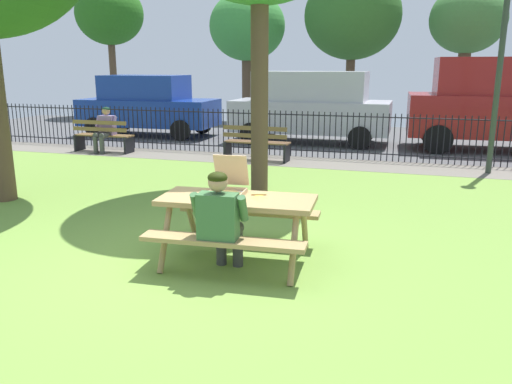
{
  "coord_description": "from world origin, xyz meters",
  "views": [
    {
      "loc": [
        2.55,
        -5.26,
        2.27
      ],
      "look_at": [
        0.74,
        0.57,
        0.75
      ],
      "focal_mm": 36.03,
      "sensor_mm": 36.0,
      "label": 1
    }
  ],
  "objects": [
    {
      "name": "ground",
      "position": [
        0.0,
        1.67,
        -0.01
      ],
      "size": [
        28.0,
        11.33,
        0.02
      ],
      "primitive_type": "cube",
      "color": "olive"
    },
    {
      "name": "cobblestone_walkway",
      "position": [
        0.0,
        6.63,
        -0.0
      ],
      "size": [
        28.0,
        1.4,
        0.01
      ],
      "primitive_type": "cube",
      "color": "slate"
    },
    {
      "name": "street_asphalt",
      "position": [
        0.0,
        10.98,
        -0.01
      ],
      "size": [
        28.0,
        7.29,
        0.01
      ],
      "primitive_type": "cube",
      "color": "#515154"
    },
    {
      "name": "picnic_table_foreground",
      "position": [
        0.64,
        0.18,
        0.6
      ],
      "size": [
        1.9,
        1.6,
        0.79
      ],
      "color": "#A38553",
      "rests_on": "ground"
    },
    {
      "name": "pizza_box_open",
      "position": [
        0.48,
        0.3,
        0.86
      ],
      "size": [
        0.45,
        0.53,
        0.46
      ],
      "color": "tan",
      "rests_on": "picnic_table_foreground"
    },
    {
      "name": "pizza_slice_on_table",
      "position": [
        0.88,
        0.26,
        0.78
      ],
      "size": [
        0.24,
        0.31,
        0.02
      ],
      "color": "#E9CF51",
      "rests_on": "picnic_table_foreground"
    },
    {
      "name": "adult_at_table",
      "position": [
        0.62,
        -0.32,
        0.66
      ],
      "size": [
        0.62,
        0.61,
        1.19
      ],
      "color": "#393939",
      "rests_on": "ground"
    },
    {
      "name": "iron_fence_streetside",
      "position": [
        0.0,
        7.33,
        0.58
      ],
      "size": [
        22.27,
        0.03,
        1.15
      ],
      "color": "black",
      "rests_on": "ground"
    },
    {
      "name": "park_bench_left",
      "position": [
        -5.34,
        6.5,
        0.42
      ],
      "size": [
        1.6,
        0.47,
        0.85
      ],
      "color": "brown",
      "rests_on": "ground"
    },
    {
      "name": "park_bench_center",
      "position": [
        -1.08,
        6.5,
        0.42
      ],
      "size": [
        1.61,
        0.52,
        0.85
      ],
      "color": "brown",
      "rests_on": "ground"
    },
    {
      "name": "person_on_park_bench",
      "position": [
        -5.26,
        6.52,
        0.66
      ],
      "size": [
        0.62,
        0.61,
        1.19
      ],
      "color": "#434343",
      "rests_on": "ground"
    },
    {
      "name": "lamp_post_walkway",
      "position": [
        4.13,
        6.55,
        2.55
      ],
      "size": [
        0.28,
        0.28,
        4.2
      ],
      "color": "#2D382D",
      "rests_on": "ground"
    },
    {
      "name": "parked_car_far_left",
      "position": [
        -5.8,
        9.82,
        1.01
      ],
      "size": [
        4.44,
        2.0,
        1.94
      ],
      "color": "navy",
      "rests_on": "ground"
    },
    {
      "name": "parked_car_left",
      "position": [
        -0.42,
        9.82,
        1.1
      ],
      "size": [
        4.6,
        1.95,
        2.08
      ],
      "color": "#B8B6C2",
      "rests_on": "ground"
    },
    {
      "name": "parked_car_center",
      "position": [
        4.7,
        9.82,
        1.31
      ],
      "size": [
        4.8,
        2.28,
        2.46
      ],
      "color": "maroon",
      "rests_on": "ground"
    },
    {
      "name": "far_tree_left",
      "position": [
        -10.59,
        15.48,
        4.4
      ],
      "size": [
        2.95,
        2.95,
        5.76
      ],
      "color": "brown",
      "rests_on": "ground"
    },
    {
      "name": "far_tree_midleft",
      "position": [
        -4.23,
        15.48,
        3.74
      ],
      "size": [
        3.07,
        3.07,
        5.17
      ],
      "color": "brown",
      "rests_on": "ground"
    },
    {
      "name": "far_tree_center",
      "position": [
        -0.01,
        15.48,
        4.07
      ],
      "size": [
        3.67,
        3.67,
        5.74
      ],
      "color": "brown",
      "rests_on": "ground"
    },
    {
      "name": "far_tree_midright",
      "position": [
        4.11,
        15.48,
        3.78
      ],
      "size": [
        2.68,
        2.68,
        5.07
      ],
      "color": "brown",
      "rests_on": "ground"
    }
  ]
}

